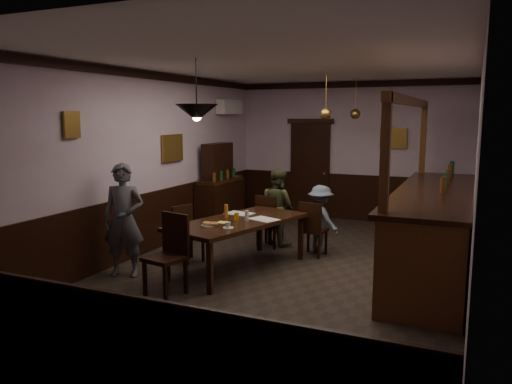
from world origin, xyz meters
The scene contains 31 objects.
room centered at (0.00, 0.00, 1.50)m, with size 5.01×8.01×3.01m.
dining_table centered at (-0.66, -0.26, 0.69)m, with size 1.56×2.39×0.75m.
chair_far_left centered at (-0.73, 1.09, 0.50)m, with size 0.42×0.42×0.92m.
chair_far_right centered at (0.13, 0.85, 0.49)m, with size 0.42×0.42×0.90m.
chair_near centered at (-1.02, -1.52, 0.57)m, with size 0.53×0.53×1.03m.
chair_side centered at (-1.60, -0.19, 0.48)m, with size 0.50×0.50×0.88m.
person_standing centered at (-2.01, -1.17, 0.81)m, with size 0.59×0.39×1.62m, color #51505C.
person_seated_left centered at (-0.67, 1.36, 0.68)m, with size 0.66×0.51×1.35m, color #3F4428.
person_seated_right centered at (0.20, 1.11, 0.57)m, with size 0.73×0.42×1.14m, color slate.
newspaper_left centered at (-0.84, 0.17, 0.75)m, with size 0.42×0.30×0.01m, color silver.
newspaper_right centered at (-0.32, -0.08, 0.75)m, with size 0.42×0.30×0.01m, color silver.
napkin centered at (-0.79, -0.50, 0.75)m, with size 0.15×0.15×0.00m, color #FDDB5D.
saucer centered at (-0.54, -0.81, 0.76)m, with size 0.15×0.15×0.01m, color white.
coffee_cup centered at (-0.54, -0.81, 0.80)m, with size 0.08×0.08×0.07m, color white.
pastry_plate centered at (-0.86, -0.78, 0.76)m, with size 0.22×0.22×0.01m, color white.
pastry_ring_a centered at (-0.89, -0.79, 0.79)m, with size 0.13×0.13×0.04m, color #C68C47.
pastry_ring_b centered at (-0.78, -0.78, 0.79)m, with size 0.13×0.13×0.04m, color #C68C47.
soda_can centered at (-0.64, -0.35, 0.81)m, with size 0.07×0.07×0.12m, color yellow.
beer_glass centered at (-0.90, -0.18, 0.85)m, with size 0.06×0.06×0.20m, color #BF721E.
water_glass centered at (-0.52, -0.26, 0.82)m, with size 0.06×0.06×0.15m, color silver.
pepper_mill centered at (-1.21, -0.93, 0.82)m, with size 0.04×0.04×0.14m, color black.
sideboard centered at (-2.21, 2.10, 0.69)m, with size 0.47×1.30×1.72m.
bar_counter centered at (1.99, 0.86, 0.64)m, with size 1.05×4.52×2.53m.
door_back centered at (-0.90, 3.95, 1.05)m, with size 0.90×0.06×2.10m, color black.
ac_unit centered at (-2.38, 2.90, 2.45)m, with size 0.20×0.85×0.30m.
picture_left_small centered at (-2.46, -1.60, 2.15)m, with size 0.04×0.28×0.36m.
picture_left_large centered at (-2.46, 0.80, 1.70)m, with size 0.04×0.62×0.48m.
picture_back centered at (0.90, 3.96, 1.80)m, with size 0.55×0.04×0.42m.
pendant_iron centered at (-0.88, -1.03, 2.31)m, with size 0.56×0.56×0.80m.
pendant_brass_mid centered at (0.10, 1.63, 2.30)m, with size 0.20×0.20×0.81m.
pendant_brass_far centered at (0.30, 3.00, 2.30)m, with size 0.20×0.20×0.81m.
Camera 1 is at (2.48, -6.73, 2.27)m, focal length 35.00 mm.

